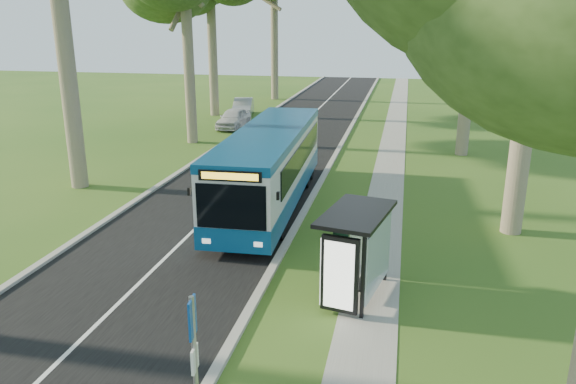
% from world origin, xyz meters
% --- Properties ---
extents(ground, '(120.00, 120.00, 0.00)m').
position_xyz_m(ground, '(0.00, 0.00, 0.00)').
color(ground, '#2F561B').
rests_on(ground, ground).
extents(road, '(7.00, 100.00, 0.02)m').
position_xyz_m(road, '(-3.50, 10.00, 0.01)').
color(road, black).
rests_on(road, ground).
extents(kerb_east, '(0.25, 100.00, 0.12)m').
position_xyz_m(kerb_east, '(0.00, 10.00, 0.06)').
color(kerb_east, '#9E9B93').
rests_on(kerb_east, ground).
extents(kerb_west, '(0.25, 100.00, 0.12)m').
position_xyz_m(kerb_west, '(-7.00, 10.00, 0.06)').
color(kerb_west, '#9E9B93').
rests_on(kerb_west, ground).
extents(centre_line, '(0.12, 100.00, 0.00)m').
position_xyz_m(centre_line, '(-3.50, 10.00, 0.02)').
color(centre_line, white).
rests_on(centre_line, road).
extents(footpath, '(1.50, 100.00, 0.02)m').
position_xyz_m(footpath, '(3.00, 10.00, 0.01)').
color(footpath, gray).
rests_on(footpath, ground).
extents(bus, '(2.84, 11.67, 3.07)m').
position_xyz_m(bus, '(-1.53, 7.21, 1.59)').
color(bus, white).
rests_on(bus, ground).
extents(bus_stop_sign, '(0.10, 0.40, 2.82)m').
position_xyz_m(bus_stop_sign, '(0.33, -5.94, 1.74)').
color(bus_stop_sign, gray).
rests_on(bus_stop_sign, ground).
extents(bus_shelter, '(2.04, 3.03, 2.39)m').
position_xyz_m(bus_shelter, '(2.66, -0.23, 1.68)').
color(bus_shelter, black).
rests_on(bus_shelter, ground).
extents(litter_bin, '(0.59, 0.59, 1.03)m').
position_xyz_m(litter_bin, '(1.67, 4.36, 0.52)').
color(litter_bin, black).
rests_on(litter_bin, ground).
extents(car_white, '(1.68, 3.99, 1.35)m').
position_xyz_m(car_white, '(-7.94, 23.05, 0.67)').
color(car_white, silver).
rests_on(car_white, ground).
extents(car_silver, '(2.17, 4.24, 1.33)m').
position_xyz_m(car_silver, '(-8.73, 28.17, 0.67)').
color(car_silver, '#A1A4A8').
rests_on(car_silver, ground).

